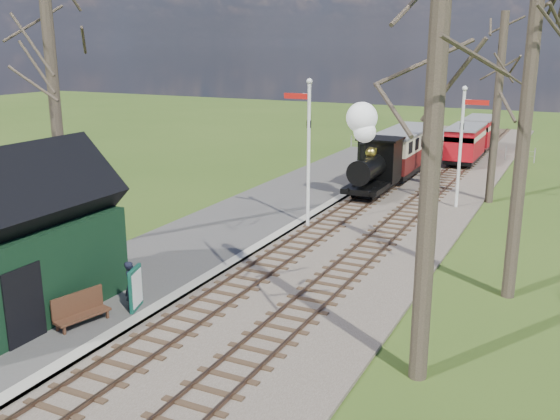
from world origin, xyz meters
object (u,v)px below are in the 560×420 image
Objects in this scene: sign_board at (136,288)px; red_carriage_b at (479,133)px; locomotive at (372,155)px; station_shed at (9,245)px; person at (131,285)px; semaphore_near at (307,143)px; semaphore_far at (463,138)px; coach at (404,149)px; red_carriage_a at (465,144)px; bench at (80,309)px.

red_carriage_b is at bearing 82.72° from sign_board.
locomotive reaches higher than red_carriage_b.
person is (2.52, 1.88, -1.37)m from station_shed.
semaphore_near is 1.09× the size of semaphore_far.
red_carriage_a is (2.60, 4.90, -0.19)m from coach.
red_carriage_a is at bearing 81.28° from sign_board.
red_carriage_b is 3.80× the size of sign_board.
person is at bearing -99.07° from red_carriage_a.
bench is (-6.72, -17.59, -2.74)m from semaphore_far.
station_shed is at bearing -115.72° from semaphore_far.
coach reaches higher than bench.
red_carriage_b is at bearing 81.59° from semaphore_near.
station_shed is at bearing 107.56° from person.
person reaches higher than sign_board.
coach is 22.59m from person.
person is at bearing 174.22° from sign_board.
semaphore_far is at bearing 69.67° from sign_board.
locomotive reaches higher than red_carriage_a.
red_carriage_b is at bearing 90.00° from red_carriage_a.
person is at bearing -94.51° from coach.
station_shed is 1.10× the size of semaphore_far.
semaphore_near reaches higher than locomotive.
red_carriage_a is 27.76m from sign_board.
person is (-0.17, 0.02, 0.08)m from sign_board.
sign_board is (-0.84, -10.13, -2.80)m from semaphore_near.
sign_board is 0.19m from person.
red_carriage_a is (6.90, 29.30, -0.87)m from station_shed.
semaphore_near is at bearing -24.88° from person.
semaphore_far is at bearing -40.08° from person.
red_carriage_b is at bearing 80.99° from locomotive.
station_shed is 0.83× the size of coach.
semaphore_far reaches higher than coach.
station_shed reaches higher than coach.
locomotive is at bearing 76.84° from station_shed.
semaphore_far is at bearing -4.29° from locomotive.
locomotive reaches higher than coach.
locomotive is at bearing -103.40° from red_carriage_a.
semaphore_far is at bearing 69.09° from bench.
coach is (-4.37, 6.40, -1.76)m from semaphore_far.
locomotive is at bearing -90.11° from coach.
station_shed reaches higher than red_carriage_a.
sign_board is 0.77× the size of bench.
locomotive is 16.59m from person.
coach is at bearing -23.71° from person.
red_carriage_b reaches higher than bench.
semaphore_near is at bearing 82.25° from bench.
red_carriage_a is at bearing 78.98° from semaphore_near.
red_carriage_b is (-1.77, 16.80, -1.96)m from semaphore_far.
sign_board is at bearing -114.99° from person.
semaphore_far is (5.14, 6.00, -0.27)m from semaphore_near.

